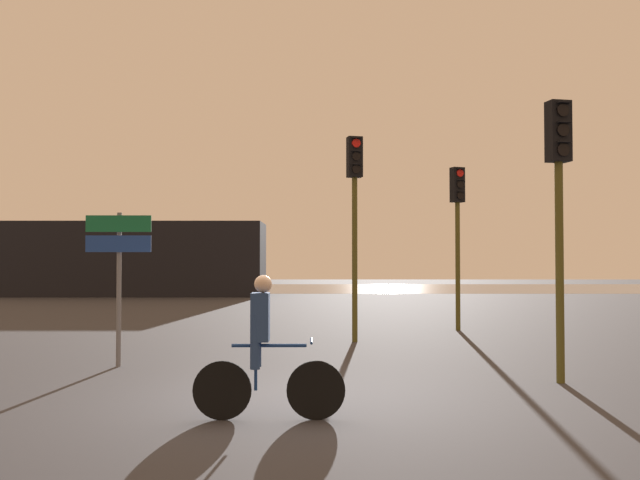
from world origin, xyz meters
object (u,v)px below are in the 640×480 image
object	(u,v)px
traffic_light_far_right	(455,217)
traffic_light_center	(352,199)
distant_building	(126,259)
traffic_light_near_right	(556,186)
direction_sign_post	(116,260)
cyclist	(261,346)

from	to	relation	value
traffic_light_far_right	traffic_light_center	world-z (taller)	traffic_light_center
distant_building	traffic_light_near_right	world-z (taller)	traffic_light_near_right
distant_building	direction_sign_post	size ratio (longest dim) A/B	5.38
traffic_light_far_right	cyclist	world-z (taller)	traffic_light_far_right
traffic_light_far_right	cyclist	size ratio (longest dim) A/B	2.45
distant_building	cyclist	bearing A→B (deg)	-72.13
direction_sign_post	cyclist	bearing A→B (deg)	123.57
traffic_light_near_right	cyclist	bearing A→B (deg)	18.48
distant_building	traffic_light_near_right	xyz separation A→B (m)	(13.46, -26.46, 1.00)
traffic_light_center	distant_building	bearing A→B (deg)	-76.90
direction_sign_post	cyclist	xyz separation A→B (m)	(2.77, -4.01, -0.97)
distant_building	traffic_light_center	size ratio (longest dim) A/B	3.09
traffic_light_near_right	traffic_light_center	size ratio (longest dim) A/B	0.91
traffic_light_far_right	traffic_light_near_right	distance (m)	7.87
traffic_light_far_right	cyclist	distance (m)	11.30
traffic_light_far_right	traffic_light_near_right	size ratio (longest dim) A/B	1.01
traffic_light_far_right	traffic_light_near_right	xyz separation A→B (m)	(-0.03, -7.87, -0.04)
traffic_light_center	cyclist	xyz separation A→B (m)	(-1.40, -7.70, -2.33)
traffic_light_center	traffic_light_near_right	bearing A→B (deg)	103.76
direction_sign_post	cyclist	world-z (taller)	direction_sign_post
cyclist	direction_sign_post	bearing A→B (deg)	-145.96
distant_building	direction_sign_post	world-z (taller)	distant_building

